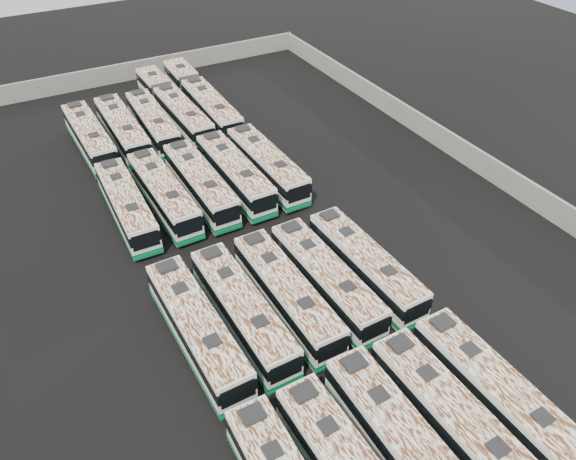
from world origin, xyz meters
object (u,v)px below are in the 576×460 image
object	(u,v)px
bus_midback_left	(164,194)
bus_front_right	(456,424)
bus_midfront_left	(243,311)
bus_midback_far_right	(267,165)
bus_back_left	(123,130)
bus_midfront_far_left	(197,329)
bus_midfront_far_right	(365,265)
bus_midfront_right	(326,279)
bus_back_far_left	(90,137)
bus_midback_far_left	(127,205)
bus_front_center	(406,449)
bus_back_right	(173,105)
bus_back_far_right	(201,98)
bus_midfront_center	(287,294)
bus_back_center	(153,123)
bus_midback_center	(200,184)
bus_midback_right	(235,174)
bus_front_far_right	(498,397)

from	to	relation	value
bus_midback_left	bus_front_right	bearing A→B (deg)	-78.55
bus_midback_left	bus_midfront_left	bearing A→B (deg)	-91.15
bus_midback_far_right	bus_back_left	distance (m)	15.78
bus_midfront_far_left	bus_midfront_far_right	bearing A→B (deg)	-1.37
bus_midfront_left	bus_midfront_right	bearing A→B (deg)	-0.90
bus_back_far_left	bus_midfront_far_left	bearing A→B (deg)	-91.31
bus_midfront_far_right	bus_midback_far_left	xyz separation A→B (m)	(-12.65, 15.19, -0.00)
bus_front_center	bus_midfront_left	xyz separation A→B (m)	(-3.14, 12.62, -0.05)
bus_front_right	bus_midfront_left	world-z (taller)	bus_front_right
bus_back_left	bus_back_right	size ratio (longest dim) A/B	0.67
bus_front_center	bus_midback_left	distance (m)	28.03
bus_midfront_right	bus_back_left	xyz separation A→B (m)	(-6.21, 27.80, 0.06)
bus_midfront_far_left	bus_front_center	bearing A→B (deg)	-64.93
bus_back_left	bus_back_far_left	bearing A→B (deg)	178.11
bus_midfront_right	bus_back_far_right	world-z (taller)	bus_back_far_right
bus_front_center	bus_midfront_center	world-z (taller)	bus_front_center
bus_midfront_center	bus_back_center	xyz separation A→B (m)	(-0.08, 27.83, -0.01)
bus_back_far_left	bus_back_far_right	bearing A→B (deg)	11.71
bus_back_center	bus_midfront_far_left	bearing A→B (deg)	-101.12
bus_midfront_left	bus_midfront_far_right	bearing A→B (deg)	-1.27
bus_midfront_far_right	bus_back_left	xyz separation A→B (m)	(-9.40, 27.86, 0.07)
bus_midback_center	bus_back_far_left	size ratio (longest dim) A/B	0.99
bus_front_right	bus_midfront_center	distance (m)	13.11
bus_midback_right	bus_back_far_left	size ratio (longest dim) A/B	1.00
bus_midfront_right	bus_back_right	xyz separation A→B (m)	(0.03, 30.76, -0.01)
bus_midfront_far_right	bus_back_far_right	distance (m)	30.89
bus_front_center	bus_back_far_right	size ratio (longest dim) A/B	0.65
bus_midback_center	bus_midback_right	bearing A→B (deg)	-0.02
bus_midfront_far_right	bus_back_left	distance (m)	29.41
bus_midback_far_left	bus_midback_left	xyz separation A→B (m)	(3.14, 0.10, 0.02)
bus_midback_right	bus_back_center	bearing A→B (deg)	103.99
bus_midfront_center	bus_midback_far_left	xyz separation A→B (m)	(-6.41, 15.13, -0.03)
bus_midfront_far_right	bus_back_far_right	world-z (taller)	bus_back_far_right
bus_midfront_right	bus_back_center	size ratio (longest dim) A/B	0.99
bus_midfront_right	bus_midback_center	world-z (taller)	bus_midback_center
bus_midfront_left	bus_back_center	distance (m)	28.00
bus_midback_far_left	bus_back_far_left	bearing A→B (deg)	90.77
bus_front_right	bus_back_far_left	distance (m)	41.72
bus_midback_center	bus_back_left	distance (m)	13.02
bus_back_far_left	bus_back_center	bearing A→B (deg)	-2.03
bus_front_right	bus_back_center	distance (m)	40.69
bus_front_far_right	bus_back_far_right	bearing A→B (deg)	88.82
bus_midfront_center	bus_midfront_right	bearing A→B (deg)	-0.34
bus_back_left	bus_back_right	distance (m)	6.90
bus_front_far_right	bus_back_right	size ratio (longest dim) A/B	0.67
bus_front_center	bus_midback_left	world-z (taller)	bus_front_center
bus_front_far_right	bus_midback_right	xyz separation A→B (m)	(-3.14, 27.79, -0.01)
bus_midfront_far_left	bus_midback_center	distance (m)	16.43
bus_midfront_far_left	bus_midfront_right	bearing A→B (deg)	-1.02
bus_front_far_right	bus_back_center	size ratio (longest dim) A/B	1.03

